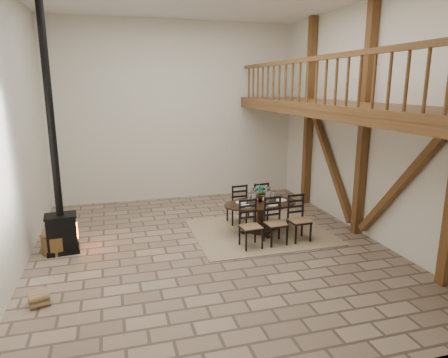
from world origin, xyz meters
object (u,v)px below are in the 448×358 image
object	(u,v)px
dining_table	(262,217)
wood_stove	(58,197)
log_basket	(57,242)
log_stack	(39,299)

from	to	relation	value
dining_table	wood_stove	bearing A→B (deg)	174.16
dining_table	wood_stove	xyz separation A→B (m)	(-4.19, 0.15, 0.75)
wood_stove	log_basket	world-z (taller)	wood_stove
dining_table	log_basket	bearing A→B (deg)	173.74
dining_table	log_basket	distance (m)	4.32
dining_table	wood_stove	distance (m)	4.26
log_basket	log_stack	world-z (taller)	log_basket
dining_table	log_basket	size ratio (longest dim) A/B	3.47
wood_stove	log_stack	world-z (taller)	wood_stove
wood_stove	log_stack	bearing A→B (deg)	-99.99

